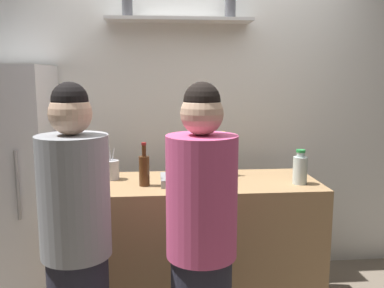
{
  "coord_description": "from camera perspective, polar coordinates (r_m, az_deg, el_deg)",
  "views": [
    {
      "loc": [
        -0.37,
        -2.15,
        1.61
      ],
      "look_at": [
        -0.13,
        0.53,
        1.17
      ],
      "focal_mm": 39.36,
      "sensor_mm": 36.0,
      "label": 1
    }
  ],
  "objects": [
    {
      "name": "wine_bottle_green_glass",
      "position": [
        2.53,
        -15.36,
        -4.43
      ],
      "size": [
        0.07,
        0.07,
        0.28
      ],
      "color": "#19471E",
      "rests_on": "counter"
    },
    {
      "name": "baking_pan",
      "position": [
        2.73,
        -0.67,
        -4.85
      ],
      "size": [
        0.34,
        0.24,
        0.05
      ],
      "primitive_type": "cube",
      "color": "gray",
      "rests_on": "counter"
    },
    {
      "name": "water_bottle_plastic",
      "position": [
        2.79,
        14.43,
        -3.3
      ],
      "size": [
        0.09,
        0.09,
        0.22
      ],
      "color": "silver",
      "rests_on": "counter"
    },
    {
      "name": "refrigerator",
      "position": [
        3.27,
        -23.68,
        -5.15
      ],
      "size": [
        0.63,
        0.66,
        1.68
      ],
      "color": "white",
      "rests_on": "ground"
    },
    {
      "name": "wine_bottle_dark_glass",
      "position": [
        2.93,
        4.19,
        -2.0
      ],
      "size": [
        0.06,
        0.06,
        0.31
      ],
      "color": "black",
      "rests_on": "counter"
    },
    {
      "name": "counter",
      "position": [
        2.93,
        0.0,
        -13.81
      ],
      "size": [
        1.67,
        0.63,
        0.92
      ],
      "primitive_type": "cube",
      "color": "#9E7A51",
      "rests_on": "ground"
    },
    {
      "name": "utensil_holder",
      "position": [
        2.87,
        -10.83,
        -3.45
      ],
      "size": [
        0.1,
        0.1,
        0.22
      ],
      "color": "#B2B2B7",
      "rests_on": "counter"
    },
    {
      "name": "person_pink_top",
      "position": [
        2.1,
        1.29,
        -14.06
      ],
      "size": [
        0.34,
        0.34,
        1.58
      ],
      "rotation": [
        0.0,
        0.0,
        4.65
      ],
      "color": "#262633",
      "rests_on": "ground"
    },
    {
      "name": "wine_bottle_amber_glass",
      "position": [
        2.67,
        -6.49,
        -3.45
      ],
      "size": [
        0.07,
        0.07,
        0.28
      ],
      "color": "#472814",
      "rests_on": "counter"
    },
    {
      "name": "back_wall_assembly",
      "position": [
        3.43,
        1.03,
        4.23
      ],
      "size": [
        4.8,
        0.32,
        2.6
      ],
      "color": "white",
      "rests_on": "ground"
    },
    {
      "name": "person_grey_hoodie",
      "position": [
        2.18,
        -15.36,
        -13.49
      ],
      "size": [
        0.34,
        0.34,
        1.58
      ],
      "rotation": [
        0.0,
        0.0,
        4.4
      ],
      "color": "#262633",
      "rests_on": "ground"
    }
  ]
}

